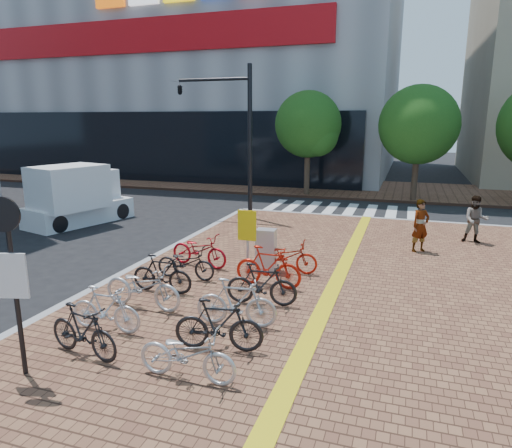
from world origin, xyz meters
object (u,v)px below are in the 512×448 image
(pedestrian_a, at_px, (420,226))
(utility_box, at_px, (266,250))
(bike_2, at_px, (143,287))
(bike_0, at_px, (83,331))
(bike_5, at_px, (199,250))
(bike_6, at_px, (187,354))
(bike_1, at_px, (105,309))
(yellow_sign, at_px, (247,232))
(box_truck, at_px, (77,196))
(bike_9, at_px, (262,284))
(notice_sign, at_px, (10,266))
(traffic_light_pole, at_px, (217,114))
(bike_3, at_px, (162,274))
(bike_11, at_px, (286,256))
(pedestrian_b, at_px, (476,219))
(bike_7, at_px, (219,325))
(bike_10, at_px, (268,267))
(bike_8, at_px, (236,303))

(pedestrian_a, distance_m, utility_box, 5.54)
(bike_2, bearing_deg, bike_0, -173.43)
(bike_5, bearing_deg, bike_6, -147.57)
(bike_1, bearing_deg, yellow_sign, -24.48)
(bike_2, height_order, box_truck, box_truck)
(bike_2, bearing_deg, bike_9, -65.15)
(notice_sign, bearing_deg, pedestrian_a, 57.11)
(box_truck, bearing_deg, traffic_light_pole, 26.79)
(bike_3, bearing_deg, bike_1, 178.88)
(bike_11, bearing_deg, pedestrian_b, -49.07)
(pedestrian_b, distance_m, box_truck, 16.14)
(bike_7, height_order, notice_sign, notice_sign)
(bike_0, xyz_separation_m, bike_7, (2.30, 1.01, 0.02))
(bike_1, height_order, pedestrian_b, pedestrian_b)
(bike_3, distance_m, bike_9, 2.66)
(bike_5, height_order, bike_10, bike_10)
(bike_6, bearing_deg, bike_5, 22.66)
(bike_9, relative_size, pedestrian_a, 0.97)
(bike_9, relative_size, pedestrian_b, 1.01)
(bike_8, bearing_deg, bike_5, 29.22)
(bike_11, bearing_deg, bike_0, 155.44)
(bike_5, bearing_deg, bike_8, -135.17)
(utility_box, bearing_deg, bike_9, -75.07)
(bike_6, bearing_deg, bike_10, -0.94)
(bike_2, bearing_deg, bike_10, -44.10)
(bike_3, xyz_separation_m, bike_7, (2.56, -2.32, 0.02))
(bike_2, relative_size, bike_8, 1.14)
(bike_11, bearing_deg, bike_5, 93.03)
(bike_1, distance_m, bike_10, 4.32)
(traffic_light_pole, bearing_deg, bike_11, -53.56)
(bike_1, xyz_separation_m, bike_10, (2.44, 3.56, 0.06))
(bike_2, distance_m, utility_box, 4.03)
(bike_5, relative_size, utility_box, 1.54)
(bike_6, xyz_separation_m, box_truck, (-10.37, 9.90, 0.61))
(bike_8, bearing_deg, traffic_light_pole, 18.16)
(bike_0, height_order, bike_7, bike_7)
(utility_box, bearing_deg, bike_3, -128.42)
(bike_10, bearing_deg, bike_5, 71.45)
(traffic_light_pole, bearing_deg, bike_3, -75.61)
(bike_6, distance_m, utility_box, 5.96)
(bike_7, relative_size, box_truck, 0.36)
(bike_5, relative_size, pedestrian_b, 1.12)
(bike_6, xyz_separation_m, yellow_sign, (-0.74, 5.12, 0.87))
(bike_1, bearing_deg, bike_11, -29.69)
(bike_3, bearing_deg, utility_box, -39.85)
(bike_1, distance_m, utility_box, 5.23)
(traffic_light_pole, distance_m, box_truck, 7.12)
(bike_6, bearing_deg, box_truck, 45.39)
(bike_1, height_order, notice_sign, notice_sign)
(bike_11, xyz_separation_m, yellow_sign, (-0.89, -0.83, 0.86))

